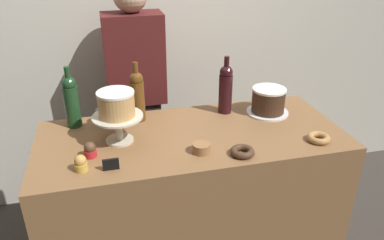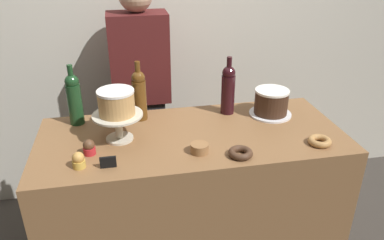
{
  "view_description": "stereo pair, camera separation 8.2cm",
  "coord_description": "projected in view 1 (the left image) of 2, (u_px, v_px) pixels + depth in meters",
  "views": [
    {
      "loc": [
        -0.4,
        -1.62,
        1.8
      ],
      "look_at": [
        0.0,
        0.0,
        0.98
      ],
      "focal_mm": 35.1,
      "sensor_mm": 36.0,
      "label": 1
    },
    {
      "loc": [
        -0.32,
        -1.64,
        1.8
      ],
      "look_at": [
        0.0,
        0.0,
        0.98
      ],
      "focal_mm": 35.1,
      "sensor_mm": 36.0,
      "label": 2
    }
  ],
  "objects": [
    {
      "name": "back_wall",
      "position": [
        159.0,
        19.0,
        2.52
      ],
      "size": [
        6.0,
        0.05,
        2.6
      ],
      "color": "beige",
      "rests_on": "ground_plane"
    },
    {
      "name": "display_counter",
      "position": [
        192.0,
        205.0,
        2.1
      ],
      "size": [
        1.54,
        0.67,
        0.9
      ],
      "color": "brown",
      "rests_on": "ground_plane"
    },
    {
      "name": "cake_stand_pedestal",
      "position": [
        118.0,
        124.0,
        1.79
      ],
      "size": [
        0.24,
        0.24,
        0.14
      ],
      "color": "beige",
      "rests_on": "display_counter"
    },
    {
      "name": "white_layer_cake",
      "position": [
        116.0,
        104.0,
        1.75
      ],
      "size": [
        0.17,
        0.17,
        0.12
      ],
      "color": "tan",
      "rests_on": "cake_stand_pedestal"
    },
    {
      "name": "silver_serving_platter",
      "position": [
        267.0,
        112.0,
        2.12
      ],
      "size": [
        0.23,
        0.23,
        0.01
      ],
      "color": "white",
      "rests_on": "display_counter"
    },
    {
      "name": "chocolate_round_cake",
      "position": [
        268.0,
        100.0,
        2.09
      ],
      "size": [
        0.19,
        0.19,
        0.14
      ],
      "color": "#3D2619",
      "rests_on": "silver_serving_platter"
    },
    {
      "name": "wine_bottle_dark_red",
      "position": [
        226.0,
        88.0,
        2.08
      ],
      "size": [
        0.08,
        0.08,
        0.33
      ],
      "color": "black",
      "rests_on": "display_counter"
    },
    {
      "name": "wine_bottle_green",
      "position": [
        71.0,
        101.0,
        1.92
      ],
      "size": [
        0.08,
        0.08,
        0.33
      ],
      "color": "#193D1E",
      "rests_on": "display_counter"
    },
    {
      "name": "wine_bottle_amber",
      "position": [
        137.0,
        95.0,
        1.98
      ],
      "size": [
        0.08,
        0.08,
        0.33
      ],
      "color": "#5B3814",
      "rests_on": "display_counter"
    },
    {
      "name": "cupcake_chocolate",
      "position": [
        90.0,
        150.0,
        1.69
      ],
      "size": [
        0.06,
        0.06,
        0.07
      ],
      "color": "red",
      "rests_on": "display_counter"
    },
    {
      "name": "cupcake_caramel",
      "position": [
        81.0,
        163.0,
        1.59
      ],
      "size": [
        0.06,
        0.06,
        0.07
      ],
      "color": "gold",
      "rests_on": "display_counter"
    },
    {
      "name": "donut_maple",
      "position": [
        319.0,
        138.0,
        1.83
      ],
      "size": [
        0.11,
        0.11,
        0.03
      ],
      "color": "#B27F47",
      "rests_on": "display_counter"
    },
    {
      "name": "donut_chocolate",
      "position": [
        242.0,
        152.0,
        1.71
      ],
      "size": [
        0.11,
        0.11,
        0.03
      ],
      "color": "#472D1E",
      "rests_on": "display_counter"
    },
    {
      "name": "cookie_stack",
      "position": [
        200.0,
        148.0,
        1.73
      ],
      "size": [
        0.08,
        0.08,
        0.04
      ],
      "color": "olive",
      "rests_on": "display_counter"
    },
    {
      "name": "price_sign_chalkboard",
      "position": [
        111.0,
        164.0,
        1.6
      ],
      "size": [
        0.07,
        0.01,
        0.05
      ],
      "color": "black",
      "rests_on": "display_counter"
    },
    {
      "name": "coffee_cup_ceramic",
      "position": [
        103.0,
        116.0,
        1.99
      ],
      "size": [
        0.08,
        0.08,
        0.08
      ],
      "color": "#282828",
      "rests_on": "display_counter"
    },
    {
      "name": "barista_figure",
      "position": [
        137.0,
        101.0,
        2.43
      ],
      "size": [
        0.36,
        0.22,
        1.6
      ],
      "color": "black",
      "rests_on": "ground_plane"
    }
  ]
}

